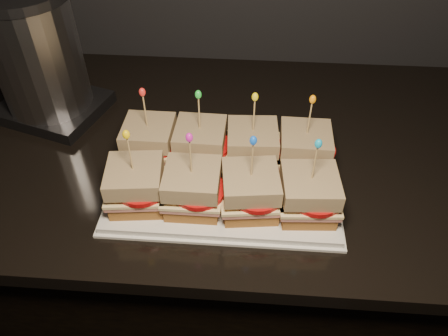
{
  "coord_description": "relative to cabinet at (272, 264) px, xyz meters",
  "views": [
    {
      "loc": [
        -0.83,
        0.91,
        1.48
      ],
      "look_at": [
        -0.88,
        1.5,
        0.92
      ],
      "focal_mm": 35.0,
      "sensor_mm": 36.0,
      "label": 1
    }
  ],
  "objects": [
    {
      "name": "sandwich_7_cheese",
      "position": [
        0.02,
        -0.21,
        0.5
      ],
      "size": [
        0.11,
        0.11,
        0.01
      ],
      "primitive_type": "cube",
      "rotation": [
        0.0,
        0.0,
        0.07
      ],
      "color": "#FFE49B",
      "rests_on": "sandwich_7_ham"
    },
    {
      "name": "sandwich_4_bread_top",
      "position": [
        -0.28,
        -0.21,
        0.53
      ],
      "size": [
        0.11,
        0.11,
        0.03
      ],
      "primitive_type": "cube",
      "rotation": [
        0.0,
        0.0,
        0.11
      ],
      "color": "#512E0D",
      "rests_on": "sandwich_4_tomato"
    },
    {
      "name": "sandwich_7_tomato",
      "position": [
        0.04,
        -0.21,
        0.51
      ],
      "size": [
        0.09,
        0.09,
        0.01
      ],
      "primitive_type": "cylinder",
      "color": "#B70E0E",
      "rests_on": "sandwich_7_cheese"
    },
    {
      "name": "granite_slab",
      "position": [
        0.0,
        -0.0,
        0.43
      ],
      "size": [
        2.39,
        0.73,
        0.03
      ],
      "primitive_type": "cube",
      "color": "black",
      "rests_on": "cabinet"
    },
    {
      "name": "sandwich_5_tomato",
      "position": [
        -0.17,
        -0.21,
        0.51
      ],
      "size": [
        0.09,
        0.09,
        0.01
      ],
      "primitive_type": "cylinder",
      "color": "#B70E0E",
      "rests_on": "sandwich_5_cheese"
    },
    {
      "name": "sandwich_4_cheese",
      "position": [
        -0.28,
        -0.21,
        0.5
      ],
      "size": [
        0.12,
        0.11,
        0.01
      ],
      "primitive_type": "cube",
      "rotation": [
        0.0,
        0.0,
        0.11
      ],
      "color": "#FFE49B",
      "rests_on": "sandwich_4_ham"
    },
    {
      "name": "sandwich_0_cheese",
      "position": [
        -0.28,
        -0.08,
        0.5
      ],
      "size": [
        0.11,
        0.1,
        0.01
      ],
      "primitive_type": "cube",
      "rotation": [
        0.0,
        0.0,
        -0.01
      ],
      "color": "#FFE49B",
      "rests_on": "sandwich_0_ham"
    },
    {
      "name": "appliance",
      "position": [
        -0.55,
        0.08,
        0.59
      ],
      "size": [
        0.22,
        0.19,
        0.29
      ],
      "primitive_type": null,
      "color": "silver",
      "rests_on": "granite_slab"
    },
    {
      "name": "platter",
      "position": [
        -0.13,
        -0.14,
        0.46
      ],
      "size": [
        0.42,
        0.26,
        0.02
      ],
      "primitive_type": "cube",
      "color": "white",
      "rests_on": "granite_slab"
    },
    {
      "name": "sandwich_6_ham",
      "position": [
        -0.08,
        -0.21,
        0.5
      ],
      "size": [
        0.11,
        0.11,
        0.01
      ],
      "primitive_type": "cube",
      "rotation": [
        0.0,
        0.0,
        0.12
      ],
      "color": "#BC6E63",
      "rests_on": "sandwich_6_bread_bot"
    },
    {
      "name": "sandwich_3_tomato",
      "position": [
        0.04,
        -0.09,
        0.51
      ],
      "size": [
        0.09,
        0.09,
        0.01
      ],
      "primitive_type": "cylinder",
      "color": "#B70E0E",
      "rests_on": "sandwich_3_cheese"
    },
    {
      "name": "sandwich_5_pick",
      "position": [
        -0.18,
        -0.21,
        0.58
      ],
      "size": [
        0.0,
        0.0,
        0.09
      ],
      "primitive_type": "cylinder",
      "color": "tan",
      "rests_on": "sandwich_5_bread_top"
    },
    {
      "name": "sandwich_2_ham",
      "position": [
        -0.08,
        -0.08,
        0.5
      ],
      "size": [
        0.11,
        0.1,
        0.01
      ],
      "primitive_type": "cube",
      "rotation": [
        0.0,
        0.0,
        0.05
      ],
      "color": "#BC6E63",
      "rests_on": "sandwich_2_bread_bot"
    },
    {
      "name": "sandwich_1_frill",
      "position": [
        -0.18,
        -0.08,
        0.62
      ],
      "size": [
        0.01,
        0.01,
        0.02
      ],
      "primitive_type": "ellipsoid",
      "color": "green",
      "rests_on": "sandwich_1_pick"
    },
    {
      "name": "sandwich_7_bread_bot",
      "position": [
        0.02,
        -0.21,
        0.48
      ],
      "size": [
        0.1,
        0.1,
        0.03
      ],
      "primitive_type": "cube",
      "rotation": [
        0.0,
        0.0,
        0.07
      ],
      "color": "brown",
      "rests_on": "platter"
    },
    {
      "name": "sandwich_5_frill",
      "position": [
        -0.18,
        -0.21,
        0.62
      ],
      "size": [
        0.01,
        0.01,
        0.02
      ],
      "primitive_type": "ellipsoid",
      "color": "#CE1DA5",
      "rests_on": "sandwich_5_pick"
    },
    {
      "name": "sandwich_2_frill",
      "position": [
        -0.08,
        -0.08,
        0.62
      ],
      "size": [
        0.01,
        0.01,
        0.02
      ],
      "primitive_type": "ellipsoid",
      "color": "yellow",
      "rests_on": "sandwich_2_pick"
    },
    {
      "name": "sandwich_1_bread_bot",
      "position": [
        -0.18,
        -0.08,
        0.48
      ],
      "size": [
        0.1,
        0.1,
        0.03
      ],
      "primitive_type": "cube",
      "rotation": [
        0.0,
        0.0,
        -0.03
      ],
      "color": "brown",
      "rests_on": "platter"
    },
    {
      "name": "sandwich_2_tomato",
      "position": [
        -0.07,
        -0.09,
        0.51
      ],
      "size": [
        0.09,
        0.09,
        0.01
      ],
      "primitive_type": "cylinder",
      "color": "#B70E0E",
      "rests_on": "sandwich_2_cheese"
    },
    {
      "name": "sandwich_7_ham",
      "position": [
        0.02,
        -0.21,
        0.5
      ],
      "size": [
        0.11,
        0.11,
        0.01
      ],
      "primitive_type": "cube",
      "rotation": [
        0.0,
        0.0,
        0.07
      ],
      "color": "#BC6E63",
      "rests_on": "sandwich_7_bread_bot"
    },
    {
      "name": "sandwich_3_frill",
      "position": [
        0.02,
        -0.08,
        0.62
      ],
      "size": [
        0.01,
        0.01,
        0.02
      ],
      "primitive_type": "ellipsoid",
      "color": "orange",
      "rests_on": "sandwich_3_pick"
    },
    {
      "name": "sandwich_0_ham",
      "position": [
        -0.28,
        -0.08,
        0.5
      ],
      "size": [
        0.1,
        0.1,
        0.01
      ],
      "primitive_type": "cube",
      "rotation": [
        0.0,
        0.0,
        -0.01
      ],
      "color": "#BC6E63",
      "rests_on": "sandwich_0_bread_bot"
    },
    {
      "name": "sandwich_3_cheese",
      "position": [
        0.02,
        -0.08,
        0.5
      ],
      "size": [
        0.11,
        0.1,
        0.01
      ],
      "primitive_type": "cube",
      "rotation": [
        0.0,
        0.0,
        -0.02
      ],
      "color": "#FFE49B",
      "rests_on": "sandwich_3_ham"
    },
    {
      "name": "sandwich_4_frill",
      "position": [
        -0.28,
        -0.21,
        0.62
      ],
      "size": [
        0.01,
        0.01,
        0.02
      ],
      "primitive_type": "ellipsoid",
      "color": "yellow",
      "rests_on": "sandwich_4_pick"
    },
    {
      "name": "sandwich_0_bread_bot",
      "position": [
        -0.28,
        -0.08,
        0.48
      ],
      "size": [
        0.09,
        0.09,
        0.03
      ],
      "primitive_type": "cube",
      "rotation": [
        0.0,
        0.0,
        -0.01
      ],
      "color": "brown",
      "rests_on": "platter"
    },
    {
      "name": "sandwich_2_bread_bot",
      "position": [
        -0.08,
        -0.08,
        0.48
      ],
      "size": [
        0.1,
        0.1,
        0.03
      ],
      "primitive_type": "cube",
      "rotation": [
        0.0,
        0.0,
        0.05
      ],
      "color": "brown",
      "rests_on": "platter"
    },
    {
      "name": "sandwich_1_tomato",
      "position": [
        -0.17,
        -0.09,
        0.51
      ],
      "size": [
        0.09,
        0.09,
        0.01
      ],
      "primitive_type": "cylinder",
      "color": "#B70E0E",
      "rests_on": "sandwich_1_cheese"
    },
    {
      "name": "sandwich_6_bread_bot",
      "position": [
        -0.08,
        -0.21,
        0.48
      ],
      "size": [
        0.1,
        0.1,
        0.03
      ],
      "primitive_type": "cube",
      "rotation": [
        0.0,
        0.0,
        0.12
      ],
      "color": "brown",
      "rests_on": "platter"
    },
    {
      "name": "sandwich_4_pick",
      "position": [
        -0.28,
        -0.21,
        0.58
      ],
      "size": [
        0.0,
        0.0,
        0.09
      ],
      "primitive_type": "cylinder",
      "color": "tan",
      "rests_on": "sandwich_4_bread_top"
    },
    {
      "name": "sandwich_0_tomato",
      "position": [
        -0.27,
        -0.09,
        0.51
      ],
      "size": [
        0.09,
        0.09,
        0.01
      ],
      "primitive_type": "cylinder",
      "color": "#B70E0E",
      "rests_on": "sandwich_0_cheese"
    },
    {
      "name": "sandwich_6_pick",
      "position": [
        -0.08,
        -0.21,
        0.58
      ],
      "size": [
        0.0,
        0.0,
        0.09
      ],
      "primitive_type": "cylinder",
      "color": "tan",
      "rests_on": "sandwich_6_bread_top"
    },
    {
      "name": "sandwich_3_pick",
      "position": [
        0.02,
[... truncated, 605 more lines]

